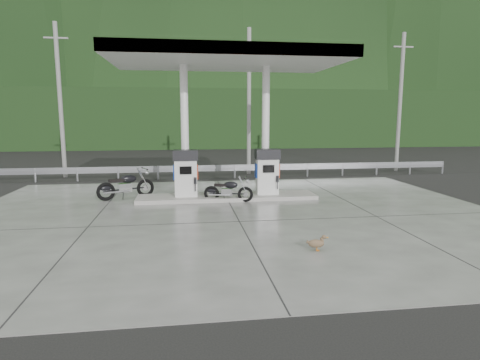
{
  "coord_description": "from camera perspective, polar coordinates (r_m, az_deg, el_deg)",
  "views": [
    {
      "loc": [
        -1.66,
        -12.91,
        3.22
      ],
      "look_at": [
        0.3,
        1.0,
        1.0
      ],
      "focal_mm": 30.0,
      "sensor_mm": 36.0,
      "label": 1
    }
  ],
  "objects": [
    {
      "name": "gas_pump_right",
      "position": [
        15.89,
        3.89,
        1.19
      ],
      "size": [
        0.95,
        0.55,
        1.8
      ],
      "primitive_type": null,
      "color": "silver",
      "rests_on": "pump_island"
    },
    {
      "name": "forested_hills",
      "position": [
        73.0,
        -6.74,
        6.4
      ],
      "size": [
        100.0,
        40.0,
        140.0
      ],
      "primitive_type": null,
      "color": "black",
      "rests_on": "ground"
    },
    {
      "name": "motorcycle_left",
      "position": [
        16.44,
        -15.91,
        -0.8
      ],
      "size": [
        2.22,
        1.49,
        1.01
      ],
      "primitive_type": null,
      "rotation": [
        0.0,
        0.0,
        0.42
      ],
      "color": "black",
      "rests_on": "forecourt_apron"
    },
    {
      "name": "tree_band",
      "position": [
        42.94,
        -5.87,
        8.65
      ],
      "size": [
        80.0,
        6.0,
        6.0
      ],
      "primitive_type": "cube",
      "color": "black",
      "rests_on": "ground"
    },
    {
      "name": "pump_island",
      "position": [
        15.81,
        -1.84,
        -2.42
      ],
      "size": [
        7.0,
        1.4,
        0.15
      ],
      "primitive_type": "cube",
      "color": "#A19D96",
      "rests_on": "forecourt_apron"
    },
    {
      "name": "utility_pole_a",
      "position": [
        23.3,
        -24.2,
        10.13
      ],
      "size": [
        0.22,
        0.22,
        8.0
      ],
      "primitive_type": "cylinder",
      "color": "gray",
      "rests_on": "ground"
    },
    {
      "name": "canopy_roof",
      "position": [
        15.64,
        -1.94,
        16.88
      ],
      "size": [
        8.5,
        5.0,
        0.4
      ],
      "primitive_type": "cube",
      "color": "white",
      "rests_on": "canopy_column_left"
    },
    {
      "name": "ground",
      "position": [
        13.41,
        -0.68,
        -4.92
      ],
      "size": [
        160.0,
        160.0,
        0.0
      ],
      "primitive_type": "plane",
      "color": "black",
      "rests_on": "ground"
    },
    {
      "name": "road",
      "position": [
        24.67,
        -4.09,
        1.47
      ],
      "size": [
        60.0,
        7.0,
        0.01
      ],
      "primitive_type": "cube",
      "color": "black",
      "rests_on": "ground"
    },
    {
      "name": "duck",
      "position": [
        9.96,
        10.76,
        -8.89
      ],
      "size": [
        0.49,
        0.22,
        0.34
      ],
      "primitive_type": null,
      "rotation": [
        0.0,
        0.0,
        -0.2
      ],
      "color": "brown",
      "rests_on": "forecourt_apron"
    },
    {
      "name": "gas_pump_left",
      "position": [
        15.56,
        -7.72,
        0.96
      ],
      "size": [
        0.95,
        0.55,
        1.8
      ],
      "primitive_type": null,
      "color": "silver",
      "rests_on": "pump_island"
    },
    {
      "name": "motorcycle_right",
      "position": [
        15.26,
        -1.67,
        -1.52
      ],
      "size": [
        1.86,
        1.01,
        0.84
      ],
      "primitive_type": null,
      "rotation": [
        0.0,
        0.0,
        -0.27
      ],
      "color": "black",
      "rests_on": "forecourt_apron"
    },
    {
      "name": "utility_pole_c",
      "position": [
        25.75,
        21.79,
        10.09
      ],
      "size": [
        0.22,
        0.22,
        8.0
      ],
      "primitive_type": "cylinder",
      "color": "gray",
      "rests_on": "ground"
    },
    {
      "name": "guardrail",
      "position": [
        21.12,
        -3.46,
        2.14
      ],
      "size": [
        26.0,
        0.16,
        1.42
      ],
      "primitive_type": null,
      "color": "#97999F",
      "rests_on": "ground"
    },
    {
      "name": "forecourt_apron",
      "position": [
        13.4,
        -0.68,
        -4.88
      ],
      "size": [
        18.0,
        14.0,
        0.02
      ],
      "primitive_type": "cube",
      "color": "#62625D",
      "rests_on": "ground"
    },
    {
      "name": "canopy_column_left",
      "position": [
        15.82,
        -7.86,
        6.91
      ],
      "size": [
        0.3,
        0.3,
        5.0
      ],
      "primitive_type": "cylinder",
      "color": "white",
      "rests_on": "pump_island"
    },
    {
      "name": "utility_pole_b",
      "position": [
        22.72,
        1.28,
        10.95
      ],
      "size": [
        0.22,
        0.22,
        8.0
      ],
      "primitive_type": "cylinder",
      "color": "gray",
      "rests_on": "ground"
    },
    {
      "name": "canopy_column_right",
      "position": [
        16.15,
        3.66,
        7.01
      ],
      "size": [
        0.3,
        0.3,
        5.0
      ],
      "primitive_type": "cylinder",
      "color": "white",
      "rests_on": "pump_island"
    }
  ]
}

